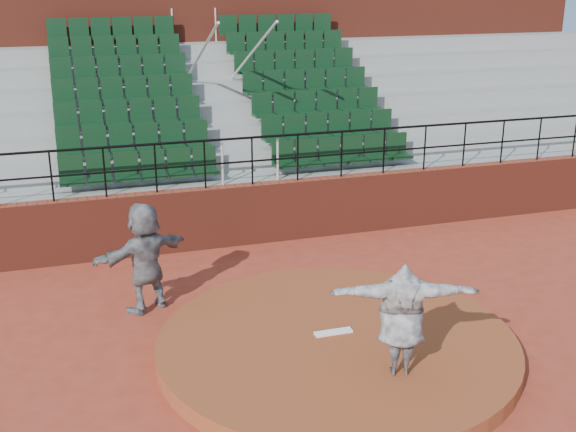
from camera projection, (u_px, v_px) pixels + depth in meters
The scene contains 9 objects.
ground at pixel (337, 352), 11.08m from camera, with size 90.00×90.00×0.00m, color maroon.
pitchers_mound at pixel (337, 345), 11.04m from camera, with size 5.50×5.50×0.25m, color brown.
pitching_rubber at pixel (333, 332), 11.13m from camera, with size 0.60×0.15×0.03m, color white.
boundary_wall at pixel (253, 213), 15.39m from camera, with size 24.00×0.30×1.30m, color maroon.
wall_railing at pixel (252, 150), 14.95m from camera, with size 24.04×0.05×1.03m.
seating_deck at pixel (216, 141), 18.43m from camera, with size 24.00×5.97×4.63m.
press_box_facade at pixel (186, 43), 21.33m from camera, with size 24.00×3.00×7.10m, color maroon.
pitcher at pixel (402, 319), 9.80m from camera, with size 2.00×0.55×1.63m, color black.
fielder at pixel (145, 257), 12.21m from camera, with size 1.79×0.57×1.93m, color black.
Camera 1 is at (-3.65, -9.15, 5.55)m, focal length 45.00 mm.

